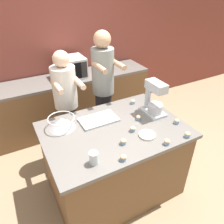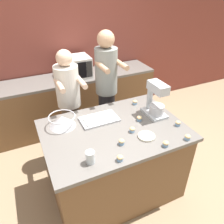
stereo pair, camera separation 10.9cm
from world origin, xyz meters
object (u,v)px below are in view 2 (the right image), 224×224
person_left (70,106)px  cupcake_2 (120,158)px  person_right (107,91)px  drinking_glass (90,157)px  cupcake_3 (139,118)px  mixing_bowl (62,121)px  cupcake_1 (166,144)px  microwave_oven (76,67)px  small_plate (146,136)px  baking_tray (99,119)px  cupcake_6 (132,130)px  cupcake_7 (135,102)px  cupcake_5 (178,123)px  stand_mixer (156,101)px  cupcake_0 (188,137)px  cupcake_4 (122,142)px

person_left → cupcake_2: person_left is taller
person_right → drinking_glass: size_ratio=15.07×
cupcake_2 → cupcake_3: size_ratio=1.00×
mixing_bowl → cupcake_1: 1.10m
mixing_bowl → person_left: bearing=67.5°
cupcake_2 → person_left: bearing=95.1°
microwave_oven → small_plate: bearing=-85.1°
baking_tray → cupcake_1: (0.41, -0.68, 0.01)m
drinking_glass → cupcake_6: 0.59m
cupcake_7 → mixing_bowl: bearing=-175.3°
cupcake_5 → cupcake_2: bearing=-165.5°
stand_mixer → cupcake_6: stand_mixer is taller
cupcake_0 → cupcake_5: bearing=73.2°
cupcake_7 → cupcake_0: bearing=-81.9°
cupcake_5 → small_plate: bearing=-176.3°
baking_tray → cupcake_0: (0.67, -0.69, 0.01)m
cupcake_3 → cupcake_7: same height
cupcake_0 → cupcake_2: size_ratio=1.00×
drinking_glass → cupcake_0: 0.99m
cupcake_2 → cupcake_3: bearing=44.3°
person_left → cupcake_5: person_left is taller
cupcake_5 → baking_tray: bearing=148.3°
person_left → baking_tray: 0.62m
cupcake_1 → cupcake_7: bearing=80.4°
cupcake_2 → cupcake_5: (0.81, 0.21, 0.00)m
microwave_oven → cupcake_2: bearing=-96.5°
stand_mixer → cupcake_2: stand_mixer is taller
baking_tray → microwave_oven: bearing=83.4°
drinking_glass → cupcake_5: (1.05, 0.12, -0.03)m
cupcake_4 → cupcake_6: 0.23m
baking_tray → drinking_glass: size_ratio=3.58×
cupcake_6 → cupcake_5: bearing=-12.2°
microwave_oven → cupcake_5: 1.93m
mixing_bowl → cupcake_2: (0.33, -0.73, -0.04)m
mixing_bowl → drinking_glass: 0.65m
small_plate → cupcake_5: bearing=3.7°
cupcake_6 → small_plate: bearing=-56.6°
cupcake_2 → cupcake_6: 0.44m
microwave_oven → drinking_glass: 2.02m
person_left → baking_tray: person_left is taller
cupcake_0 → cupcake_7: size_ratio=1.00×
stand_mixer → small_plate: bearing=-134.0°
cupcake_0 → cupcake_3: same height
drinking_glass → cupcake_7: size_ratio=2.02×
cupcake_1 → cupcake_6: same height
baking_tray → small_plate: size_ratio=2.41×
cupcake_4 → cupcake_7: (0.51, 0.62, 0.00)m
mixing_bowl → cupcake_3: (0.81, -0.26, -0.04)m
stand_mixer → cupcake_3: 0.27m
baking_tray → cupcake_1: 0.79m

